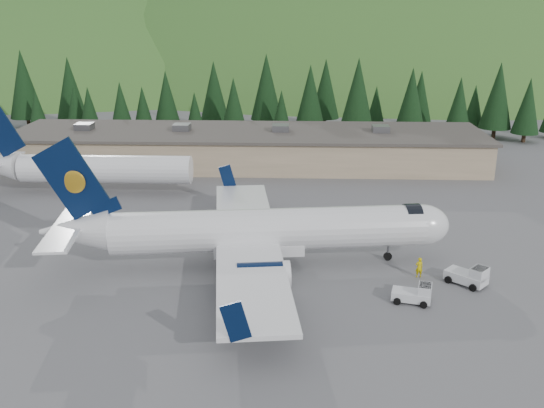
{
  "coord_description": "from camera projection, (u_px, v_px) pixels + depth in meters",
  "views": [
    {
      "loc": [
        2.36,
        -52.22,
        23.07
      ],
      "look_at": [
        0.0,
        6.0,
        4.0
      ],
      "focal_mm": 40.0,
      "sensor_mm": 36.0,
      "label": 1
    }
  ],
  "objects": [
    {
      "name": "tree_line",
      "position": [
        246.0,
        96.0,
        112.69
      ],
      "size": [
        113.5,
        18.66,
        14.03
      ],
      "color": "black",
      "rests_on": "ground"
    },
    {
      "name": "ramp_worker",
      "position": [
        419.0,
        267.0,
        53.9
      ],
      "size": [
        0.74,
        0.55,
        1.87
      ],
      "primitive_type": "imported",
      "rotation": [
        0.0,
        0.0,
        3.29
      ],
      "color": "#DCC104",
      "rests_on": "ground"
    },
    {
      "name": "terminal_building",
      "position": [
        248.0,
        147.0,
        92.32
      ],
      "size": [
        71.0,
        17.0,
        6.1
      ],
      "color": "gray",
      "rests_on": "ground"
    },
    {
      "name": "ground",
      "position": [
        269.0,
        264.0,
        56.86
      ],
      "size": [
        600.0,
        600.0,
        0.0
      ],
      "primitive_type": "plane",
      "color": "#5A5A5F"
    },
    {
      "name": "hills",
      "position": [
        406.0,
        249.0,
        277.49
      ],
      "size": [
        614.0,
        330.0,
        300.0
      ],
      "color": "#245D1F",
      "rests_on": "ground"
    },
    {
      "name": "airliner",
      "position": [
        257.0,
        231.0,
        55.73
      ],
      "size": [
        37.69,
        35.46,
        12.5
      ],
      "rotation": [
        0.0,
        0.0,
        0.13
      ],
      "color": "white",
      "rests_on": "ground"
    },
    {
      "name": "baggage_tug_b",
      "position": [
        470.0,
        276.0,
        52.39
      ],
      "size": [
        3.72,
        3.58,
        1.84
      ],
      "rotation": [
        0.0,
        0.0,
        -0.73
      ],
      "color": "silver",
      "rests_on": "ground"
    },
    {
      "name": "second_airliner",
      "position": [
        83.0,
        168.0,
        77.68
      ],
      "size": [
        27.5,
        11.0,
        10.05
      ],
      "color": "white",
      "rests_on": "ground"
    },
    {
      "name": "baggage_tug_a",
      "position": [
        415.0,
        294.0,
        49.33
      ],
      "size": [
        3.41,
        2.49,
        1.67
      ],
      "rotation": [
        0.0,
        0.0,
        -0.25
      ],
      "color": "silver",
      "rests_on": "ground"
    }
  ]
}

